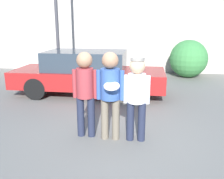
{
  "coord_description": "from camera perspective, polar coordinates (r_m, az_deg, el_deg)",
  "views": [
    {
      "loc": [
        0.58,
        -4.73,
        2.26
      ],
      "look_at": [
        -0.09,
        0.07,
        0.96
      ],
      "focal_mm": 40.0,
      "sensor_mm": 36.0,
      "label": 1
    }
  ],
  "objects": [
    {
      "name": "ground_plane",
      "position": [
        5.28,
        0.92,
        -10.33
      ],
      "size": [
        56.0,
        56.0,
        0.0
      ],
      "primitive_type": "plane",
      "color": "#66635E"
    },
    {
      "name": "storefront_building",
      "position": [
        11.86,
        5.34,
        13.49
      ],
      "size": [
        24.0,
        0.22,
        3.86
      ],
      "color": "#B2A89E",
      "rests_on": "ground"
    },
    {
      "name": "person_left",
      "position": [
        4.92,
        -6.16,
        0.47
      ],
      "size": [
        0.51,
        0.34,
        1.73
      ],
      "color": "#1E2338",
      "rests_on": "ground"
    },
    {
      "name": "person_middle_with_frisbee",
      "position": [
        4.76,
        -0.41,
        0.29
      ],
      "size": [
        0.54,
        0.59,
        1.74
      ],
      "color": "#665B4C",
      "rests_on": "ground"
    },
    {
      "name": "person_right",
      "position": [
        4.74,
        5.66,
        -0.66
      ],
      "size": [
        0.5,
        0.33,
        1.65
      ],
      "color": "#1E2338",
      "rests_on": "ground"
    },
    {
      "name": "parked_car_near",
      "position": [
        8.04,
        -5.5,
        3.84
      ],
      "size": [
        4.77,
        1.79,
        1.4
      ],
      "color": "maroon",
      "rests_on": "ground"
    },
    {
      "name": "shrub",
      "position": [
        11.1,
        17.09,
        6.75
      ],
      "size": [
        1.58,
        1.58,
        1.58
      ],
      "color": "#387A3D",
      "rests_on": "ground"
    }
  ]
}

